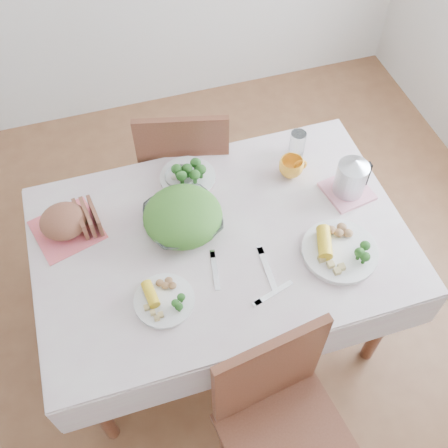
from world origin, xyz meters
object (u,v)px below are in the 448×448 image
object	(u,v)px
chair_near	(289,446)
dinner_plate_right	(340,252)
dining_table	(221,285)
dinner_plate_left	(164,301)
yellow_mug	(291,167)
chair_far	(186,166)
electric_kettle	(352,173)
salad_bowl	(183,220)

from	to	relation	value
chair_near	dinner_plate_right	distance (m)	0.75
dining_table	dinner_plate_left	size ratio (longest dim) A/B	6.14
chair_near	dinner_plate_right	xyz separation A→B (m)	(0.40, 0.56, 0.31)
dinner_plate_right	yellow_mug	size ratio (longest dim) A/B	2.79
dining_table	dinner_plate_left	world-z (taller)	dinner_plate_left
chair_near	chair_far	bearing A→B (deg)	81.93
yellow_mug	electric_kettle	distance (m)	0.27
dinner_plate_right	yellow_mug	xyz separation A→B (m)	(-0.03, 0.45, 0.03)
dinner_plate_right	dining_table	bearing A→B (deg)	153.69
dining_table	electric_kettle	world-z (taller)	electric_kettle
dinner_plate_left	dinner_plate_right	bearing A→B (deg)	0.55
chair_far	salad_bowl	distance (m)	0.69
salad_bowl	dinner_plate_right	world-z (taller)	salad_bowl
salad_bowl	dinner_plate_left	xyz separation A→B (m)	(-0.16, -0.32, -0.03)
chair_far	chair_near	bearing A→B (deg)	104.06
salad_bowl	yellow_mug	xyz separation A→B (m)	(0.52, 0.14, 0.01)
chair_near	dinner_plate_left	world-z (taller)	chair_near
dining_table	yellow_mug	world-z (taller)	yellow_mug
chair_far	salad_bowl	xyz separation A→B (m)	(-0.15, -0.59, 0.33)
dinner_plate_left	dinner_plate_right	distance (m)	0.71
chair_near	dinner_plate_left	distance (m)	0.71
yellow_mug	electric_kettle	size ratio (longest dim) A/B	0.59
salad_bowl	dinner_plate_left	bearing A→B (deg)	-116.13
chair_far	dinner_plate_right	size ratio (longest dim) A/B	3.22
chair_near	chair_far	world-z (taller)	chair_near
dinner_plate_right	electric_kettle	xyz separation A→B (m)	(0.16, 0.28, 0.11)
dining_table	dinner_plate_right	world-z (taller)	dinner_plate_right
salad_bowl	electric_kettle	bearing A→B (deg)	-2.72
salad_bowl	chair_far	bearing A→B (deg)	76.06
dining_table	chair_near	xyz separation A→B (m)	(0.03, -0.77, 0.09)
chair_far	yellow_mug	xyz separation A→B (m)	(0.38, -0.45, 0.34)
electric_kettle	dinner_plate_left	bearing A→B (deg)	-140.63
chair_far	electric_kettle	xyz separation A→B (m)	(0.57, -0.62, 0.42)
yellow_mug	electric_kettle	world-z (taller)	electric_kettle
dining_table	electric_kettle	size ratio (longest dim) A/B	7.65
chair_far	dinner_plate_left	world-z (taller)	chair_far
electric_kettle	chair_far	bearing A→B (deg)	154.00
dining_table	salad_bowl	size ratio (longest dim) A/B	4.63
salad_bowl	electric_kettle	size ratio (longest dim) A/B	1.65
salad_bowl	dinner_plate_right	size ratio (longest dim) A/B	1.00
dining_table	yellow_mug	xyz separation A→B (m)	(0.40, 0.24, 0.43)
chair_far	yellow_mug	distance (m)	0.68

